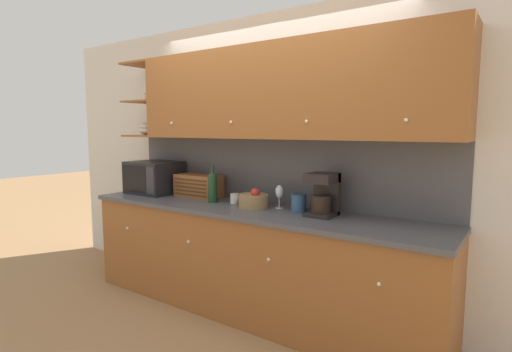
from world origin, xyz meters
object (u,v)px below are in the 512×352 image
(mug, at_px, (235,198))
(coffee_maker, at_px, (323,194))
(bread_box, at_px, (199,186))
(fruit_basket, at_px, (253,200))
(wine_bottle, at_px, (213,186))
(wine_glass, at_px, (279,193))
(microwave, at_px, (154,177))
(storage_canister, at_px, (299,202))

(mug, height_order, coffee_maker, coffee_maker)
(bread_box, relative_size, fruit_basket, 1.78)
(mug, bearing_deg, coffee_maker, -1.01)
(wine_bottle, bearing_deg, wine_glass, 9.79)
(wine_glass, bearing_deg, fruit_basket, -153.17)
(microwave, height_order, wine_bottle, wine_bottle)
(mug, height_order, wine_glass, wine_glass)
(wine_bottle, relative_size, wine_glass, 1.72)
(mug, xyz_separation_m, storage_canister, (0.64, 0.02, 0.03))
(mug, distance_m, fruit_basket, 0.26)
(storage_canister, bearing_deg, microwave, -178.61)
(mug, bearing_deg, storage_canister, 1.85)
(bread_box, distance_m, coffee_maker, 1.37)
(bread_box, height_order, coffee_maker, coffee_maker)
(microwave, distance_m, bread_box, 0.56)
(mug, relative_size, storage_canister, 0.62)
(mug, height_order, fruit_basket, fruit_basket)
(wine_bottle, relative_size, storage_canister, 2.35)
(bread_box, distance_m, wine_glass, 0.94)
(microwave, height_order, coffee_maker, same)
(fruit_basket, height_order, storage_canister, fruit_basket)
(mug, xyz_separation_m, wine_glass, (0.45, 0.03, 0.09))
(wine_glass, bearing_deg, bread_box, 178.58)
(bread_box, relative_size, wine_bottle, 1.33)
(wine_bottle, height_order, fruit_basket, wine_bottle)
(microwave, distance_m, wine_glass, 1.50)
(wine_bottle, xyz_separation_m, mug, (0.20, 0.08, -0.11))
(wine_bottle, bearing_deg, mug, 21.16)
(fruit_basket, relative_size, coffee_maker, 0.77)
(mug, bearing_deg, fruit_basket, -14.38)
(storage_canister, bearing_deg, wine_bottle, -173.39)
(bread_box, bearing_deg, storage_canister, -1.88)
(microwave, xyz_separation_m, storage_canister, (1.69, 0.04, -0.09))
(bread_box, bearing_deg, mug, -6.71)
(fruit_basket, bearing_deg, microwave, 178.06)
(wine_bottle, bearing_deg, storage_canister, 6.61)
(coffee_maker, bearing_deg, wine_glass, 173.29)
(fruit_basket, height_order, coffee_maker, coffee_maker)
(storage_canister, bearing_deg, wine_glass, 175.90)
(microwave, relative_size, mug, 5.70)
(mug, bearing_deg, wine_glass, 4.45)
(storage_canister, relative_size, coffee_maker, 0.44)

